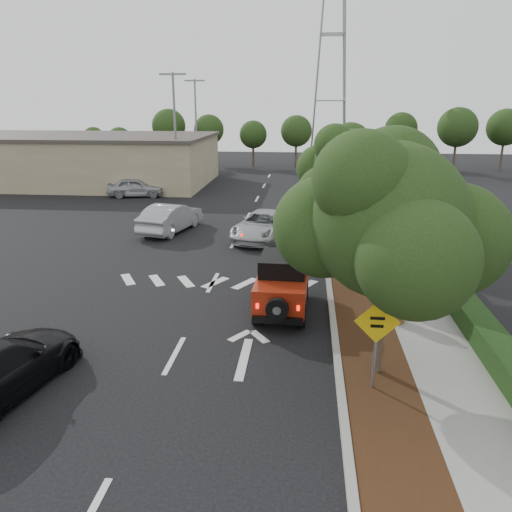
# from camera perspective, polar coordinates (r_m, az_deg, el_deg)

# --- Properties ---
(ground) EXTENTS (120.00, 120.00, 0.00)m
(ground) POSITION_cam_1_polar(r_m,az_deg,el_deg) (14.68, -9.30, -11.12)
(ground) COLOR black
(ground) RESTS_ON ground
(curb) EXTENTS (0.20, 70.00, 0.15)m
(curb) POSITION_cam_1_polar(r_m,az_deg,el_deg) (25.40, 7.82, 1.46)
(curb) COLOR #9E9B93
(curb) RESTS_ON ground
(planting_strip) EXTENTS (1.80, 70.00, 0.12)m
(planting_strip) POSITION_cam_1_polar(r_m,az_deg,el_deg) (25.46, 10.07, 1.35)
(planting_strip) COLOR black
(planting_strip) RESTS_ON ground
(sidewalk) EXTENTS (2.00, 70.00, 0.12)m
(sidewalk) POSITION_cam_1_polar(r_m,az_deg,el_deg) (25.68, 14.29, 1.22)
(sidewalk) COLOR gray
(sidewalk) RESTS_ON ground
(hedge) EXTENTS (0.80, 70.00, 0.80)m
(hedge) POSITION_cam_1_polar(r_m,az_deg,el_deg) (25.84, 17.42, 1.84)
(hedge) COLOR black
(hedge) RESTS_ON ground
(commercial_building) EXTENTS (22.00, 12.00, 4.00)m
(commercial_building) POSITION_cam_1_polar(r_m,az_deg,el_deg) (47.00, -19.24, 10.31)
(commercial_building) COLOR gray
(commercial_building) RESTS_ON ground
(transmission_tower) EXTENTS (7.00, 4.00, 28.00)m
(transmission_tower) POSITION_cam_1_polar(r_m,az_deg,el_deg) (60.88, 8.13, 10.56)
(transmission_tower) COLOR slate
(transmission_tower) RESTS_ON ground
(street_tree_near) EXTENTS (3.80, 3.80, 5.92)m
(street_tree_near) POSITION_cam_1_polar(r_m,az_deg,el_deg) (13.94, 13.60, -13.04)
(street_tree_near) COLOR black
(street_tree_near) RESTS_ON ground
(street_tree_mid) EXTENTS (3.20, 3.20, 5.32)m
(street_tree_mid) POSITION_cam_1_polar(r_m,az_deg,el_deg) (20.26, 11.10, -3.05)
(street_tree_mid) COLOR black
(street_tree_mid) RESTS_ON ground
(street_tree_far) EXTENTS (3.40, 3.40, 5.62)m
(street_tree_far) POSITION_cam_1_polar(r_m,az_deg,el_deg) (26.44, 9.91, 1.82)
(street_tree_far) COLOR black
(street_tree_far) RESTS_ON ground
(light_pole_a) EXTENTS (2.00, 0.22, 9.00)m
(light_pole_a) POSITION_cam_1_polar(r_m,az_deg,el_deg) (40.34, -8.89, 7.17)
(light_pole_a) COLOR slate
(light_pole_a) RESTS_ON ground
(light_pole_b) EXTENTS (2.00, 0.22, 9.00)m
(light_pole_b) POSITION_cam_1_polar(r_m,az_deg,el_deg) (52.10, -6.68, 9.51)
(light_pole_b) COLOR slate
(light_pole_b) RESTS_ON ground
(red_jeep) EXTENTS (1.80, 3.82, 1.93)m
(red_jeep) POSITION_cam_1_polar(r_m,az_deg,el_deg) (17.13, 3.08, -3.06)
(red_jeep) COLOR black
(red_jeep) RESTS_ON ground
(silver_suv_ahead) EXTENTS (3.41, 5.51, 1.42)m
(silver_suv_ahead) POSITION_cam_1_polar(r_m,az_deg,el_deg) (26.18, 0.81, 3.54)
(silver_suv_ahead) COLOR #AFB3B7
(silver_suv_ahead) RESTS_ON ground
(silver_sedan_oncoming) EXTENTS (2.74, 5.03, 1.57)m
(silver_sedan_oncoming) POSITION_cam_1_polar(r_m,az_deg,el_deg) (27.99, -9.73, 4.35)
(silver_sedan_oncoming) COLOR #9C9EA3
(silver_sedan_oncoming) RESTS_ON ground
(parked_suv) EXTENTS (4.45, 2.38, 1.44)m
(parked_suv) POSITION_cam_1_polar(r_m,az_deg,el_deg) (39.07, -13.55, 7.65)
(parked_suv) COLOR #A2A6AA
(parked_suv) RESTS_ON ground
(speed_hump_sign) EXTENTS (1.09, 0.09, 2.32)m
(speed_hump_sign) POSITION_cam_1_polar(r_m,az_deg,el_deg) (12.44, 13.59, -8.53)
(speed_hump_sign) COLOR slate
(speed_hump_sign) RESTS_ON ground
(terracotta_planter) EXTENTS (0.70, 0.70, 1.21)m
(terracotta_planter) POSITION_cam_1_polar(r_m,az_deg,el_deg) (16.59, 15.83, -5.01)
(terracotta_planter) COLOR brown
(terracotta_planter) RESTS_ON ground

